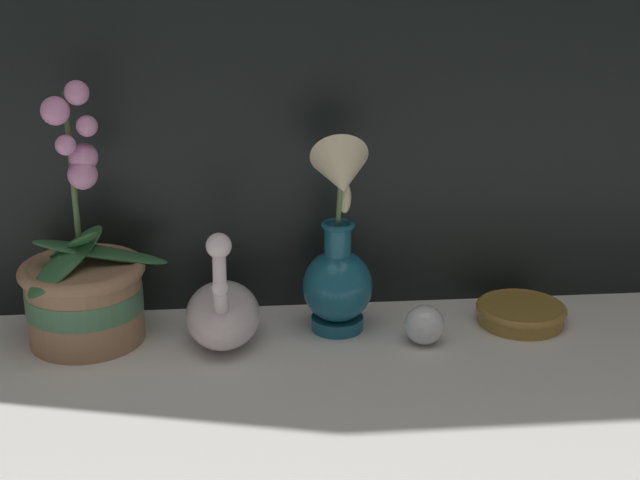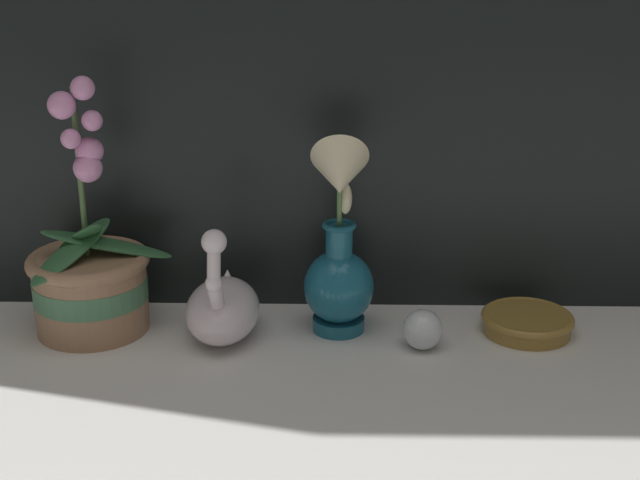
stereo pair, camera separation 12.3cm
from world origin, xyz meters
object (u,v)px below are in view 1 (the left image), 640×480
at_px(glass_sphere, 424,325).
at_px(orchid_potted_plant, 84,287).
at_px(swan_figurine, 223,310).
at_px(blue_vase, 338,258).
at_px(amber_dish, 521,312).

bearing_deg(glass_sphere, orchid_potted_plant, 173.58).
distance_m(swan_figurine, blue_vase, 0.18).
xyz_separation_m(blue_vase, glass_sphere, (0.12, -0.05, -0.08)).
relative_size(glass_sphere, amber_dish, 0.42).
bearing_deg(amber_dish, glass_sphere, -160.86).
bearing_deg(blue_vase, orchid_potted_plant, 179.23).
bearing_deg(glass_sphere, blue_vase, 157.42).
height_order(blue_vase, amber_dish, blue_vase).
bearing_deg(orchid_potted_plant, amber_dish, 0.09).
bearing_deg(amber_dish, blue_vase, -178.80).
distance_m(glass_sphere, amber_dish, 0.17).
bearing_deg(blue_vase, swan_figurine, -174.44).
height_order(swan_figurine, blue_vase, blue_vase).
bearing_deg(blue_vase, amber_dish, 1.20).
xyz_separation_m(orchid_potted_plant, blue_vase, (0.36, -0.00, 0.03)).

